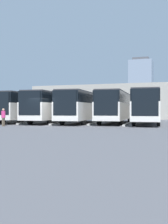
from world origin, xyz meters
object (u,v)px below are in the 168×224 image
(bus_0, at_px, (148,106))
(bus_2, at_px, (83,106))
(pedestrian, at_px, (3,117))
(bus_1, at_px, (116,106))
(bus_3, at_px, (54,106))
(bus_5, at_px, (2,107))
(bus_4, at_px, (28,106))

(bus_0, relative_size, bus_2, 1.00)
(pedestrian, bearing_deg, bus_1, 129.25)
(bus_3, bearing_deg, bus_1, -174.78)
(bus_0, xyz_separation_m, bus_5, (17.04, 0.50, 0.00))
(bus_5, relative_size, pedestrian, 8.01)
(bus_2, height_order, bus_5, same)
(bus_0, distance_m, bus_4, 13.63)
(bus_0, distance_m, pedestrian, 14.09)
(bus_0, height_order, bus_2, same)
(bus_1, distance_m, bus_3, 6.91)
(bus_2, bearing_deg, bus_1, -167.71)
(bus_5, bearing_deg, bus_3, 175.58)
(bus_1, relative_size, bus_5, 1.00)
(bus_2, relative_size, bus_3, 1.00)
(bus_0, xyz_separation_m, bus_4, (13.63, 0.31, 0.00))
(bus_4, relative_size, bus_5, 1.00)
(bus_3, relative_size, bus_4, 1.00)
(bus_1, bearing_deg, pedestrian, 43.35)
(bus_1, xyz_separation_m, bus_5, (13.63, 1.15, 0.00))
(bus_4, bearing_deg, bus_5, -1.26)
(bus_1, height_order, bus_5, same)
(pedestrian, bearing_deg, bus_5, -152.36)
(bus_3, distance_m, bus_4, 3.41)
(bus_3, xyz_separation_m, bus_5, (6.82, -0.00, 0.00))
(bus_5, xyz_separation_m, pedestrian, (-5.61, 7.68, -0.99))
(bus_4, relative_size, pedestrian, 8.01)
(bus_2, bearing_deg, pedestrian, 55.02)
(bus_4, bearing_deg, bus_1, -179.00)
(bus_1, relative_size, bus_4, 1.00)
(bus_1, distance_m, pedestrian, 11.97)
(bus_3, bearing_deg, pedestrian, 76.66)
(bus_2, distance_m, bus_4, 6.82)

